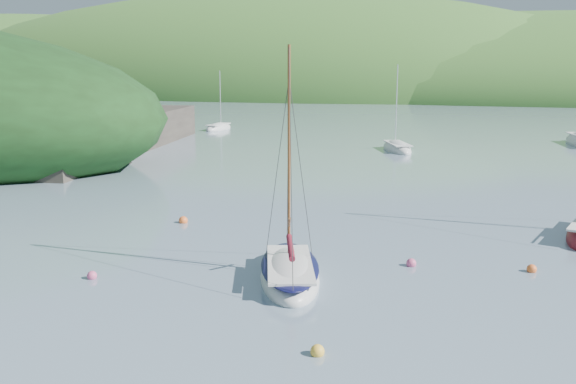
% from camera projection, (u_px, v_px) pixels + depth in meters
% --- Properties ---
extents(ground, '(700.00, 700.00, 0.00)m').
position_uv_depth(ground, '(223.00, 307.00, 23.40)').
color(ground, gray).
rests_on(ground, ground).
extents(shoreline_hills, '(690.00, 135.00, 56.00)m').
position_uv_depth(shoreline_hills, '(434.00, 93.00, 186.78)').
color(shoreline_hills, '#396B28').
rests_on(shoreline_hills, ground).
extents(daysailer_white, '(4.57, 7.04, 10.17)m').
position_uv_depth(daysailer_white, '(290.00, 274.00, 26.41)').
color(daysailer_white, silver).
rests_on(daysailer_white, ground).
extents(distant_sloop_a, '(4.76, 6.88, 9.30)m').
position_uv_depth(distant_sloop_a, '(397.00, 149.00, 64.61)').
color(distant_sloop_a, silver).
rests_on(distant_sloop_a, ground).
extents(distant_sloop_c, '(2.32, 5.95, 8.37)m').
position_uv_depth(distant_sloop_c, '(218.00, 128.00, 84.77)').
color(distant_sloop_c, silver).
rests_on(distant_sloop_c, ground).
extents(mooring_buoys, '(18.56, 13.95, 0.50)m').
position_uv_depth(mooring_buoys, '(290.00, 262.00, 28.23)').
color(mooring_buoys, yellow).
rests_on(mooring_buoys, ground).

